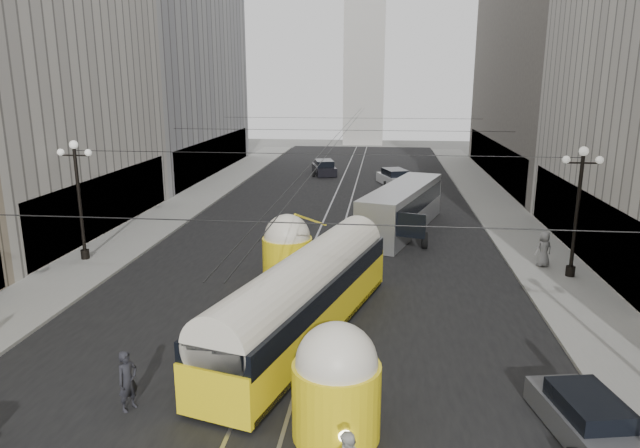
% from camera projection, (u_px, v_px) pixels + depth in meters
% --- Properties ---
extents(road, '(20.00, 85.00, 0.02)m').
position_uv_depth(road, '(339.00, 209.00, 43.48)').
color(road, black).
rests_on(road, ground).
extents(sidewalk_left, '(4.00, 72.00, 0.15)m').
position_uv_depth(sidewalk_left, '(201.00, 196.00, 48.14)').
color(sidewalk_left, gray).
rests_on(sidewalk_left, ground).
extents(sidewalk_right, '(4.00, 72.00, 0.15)m').
position_uv_depth(sidewalk_right, '(492.00, 202.00, 45.53)').
color(sidewalk_right, gray).
rests_on(sidewalk_right, ground).
extents(rail_left, '(0.12, 85.00, 0.04)m').
position_uv_depth(rail_left, '(329.00, 209.00, 43.56)').
color(rail_left, gray).
rests_on(rail_left, ground).
extents(rail_right, '(0.12, 85.00, 0.04)m').
position_uv_depth(rail_right, '(349.00, 209.00, 43.40)').
color(rail_right, gray).
rests_on(rail_right, ground).
extents(building_left_far, '(12.60, 28.60, 28.60)m').
position_uv_depth(building_left_far, '(154.00, 31.00, 57.09)').
color(building_left_far, '#999999').
rests_on(building_left_far, ground).
extents(building_right_far, '(12.60, 32.60, 32.60)m').
position_uv_depth(building_right_far, '(571.00, 4.00, 52.26)').
color(building_right_far, '#514C47').
rests_on(building_right_far, ground).
extents(distant_tower, '(6.00, 6.00, 31.36)m').
position_uv_depth(distant_tower, '(365.00, 43.00, 85.60)').
color(distant_tower, '#B2AFA8').
rests_on(distant_tower, ground).
extents(lamppost_left_mid, '(1.86, 0.44, 6.37)m').
position_uv_depth(lamppost_left_mid, '(79.00, 193.00, 29.96)').
color(lamppost_left_mid, black).
rests_on(lamppost_left_mid, sidewalk_left).
extents(lamppost_right_mid, '(1.86, 0.44, 6.37)m').
position_uv_depth(lamppost_right_mid, '(578.00, 205.00, 27.23)').
color(lamppost_right_mid, black).
rests_on(lamppost_right_mid, sidewalk_right).
extents(catenary, '(25.00, 72.00, 0.23)m').
position_uv_depth(catenary, '(340.00, 132.00, 41.06)').
color(catenary, black).
rests_on(catenary, ground).
extents(streetcar, '(5.85, 14.84, 3.35)m').
position_uv_depth(streetcar, '(305.00, 296.00, 21.45)').
color(streetcar, yellow).
rests_on(streetcar, ground).
extents(city_bus, '(5.79, 12.09, 2.96)m').
position_uv_depth(city_bus, '(402.00, 207.00, 36.72)').
color(city_bus, '#929496').
rests_on(city_bus, ground).
extents(sedan_grey, '(2.45, 4.33, 1.29)m').
position_uv_depth(sedan_grey, '(587.00, 419.00, 15.45)').
color(sedan_grey, '#515356').
rests_on(sedan_grey, ground).
extents(sedan_white_far, '(3.51, 5.26, 1.54)m').
position_uv_depth(sedan_white_far, '(395.00, 178.00, 53.03)').
color(sedan_white_far, silver).
rests_on(sedan_white_far, ground).
extents(sedan_dark_far, '(3.09, 5.14, 1.52)m').
position_uv_depth(sedan_dark_far, '(324.00, 168.00, 59.23)').
color(sedan_dark_far, black).
rests_on(sedan_dark_far, ground).
extents(pedestrian_crossing_a, '(0.70, 0.81, 1.86)m').
position_uv_depth(pedestrian_crossing_a, '(128.00, 381.00, 16.74)').
color(pedestrian_crossing_a, black).
rests_on(pedestrian_crossing_a, ground).
extents(pedestrian_sidewalk_right, '(1.02, 0.80, 1.83)m').
position_uv_depth(pedestrian_sidewalk_right, '(544.00, 249.00, 29.37)').
color(pedestrian_sidewalk_right, gray).
rests_on(pedestrian_sidewalk_right, sidewalk_right).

